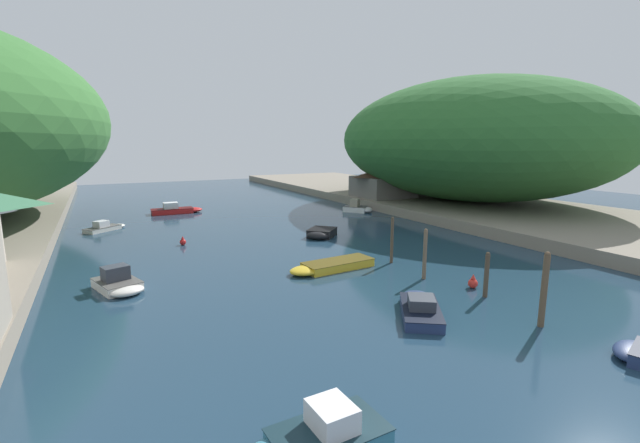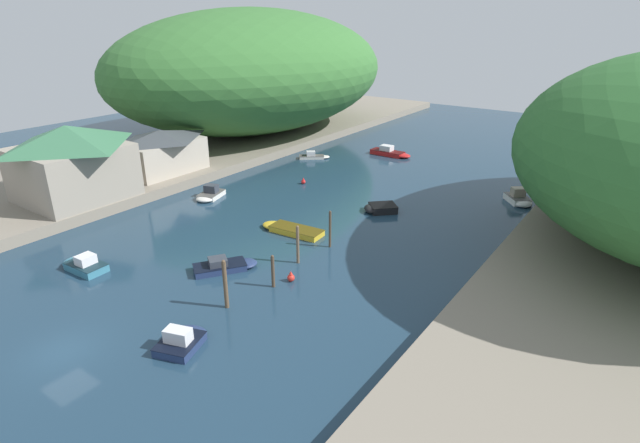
# 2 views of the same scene
# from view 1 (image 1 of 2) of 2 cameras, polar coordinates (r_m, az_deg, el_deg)

# --- Properties ---
(water_surface) EXTENTS (130.00, 130.00, 0.00)m
(water_surface) POSITION_cam_1_polar(r_m,az_deg,el_deg) (36.30, -5.21, -2.91)
(water_surface) COLOR #1E384C
(water_surface) RESTS_ON ground
(right_bank) EXTENTS (22.00, 120.00, 1.08)m
(right_bank) POSITION_cam_1_polar(r_m,az_deg,el_deg) (53.20, 23.81, 1.11)
(right_bank) COLOR gray
(right_bank) RESTS_ON ground
(hillside_right) EXTENTS (28.36, 39.71, 15.24)m
(hillside_right) POSITION_cam_1_polar(r_m,az_deg,el_deg) (58.51, 19.17, 10.23)
(hillside_right) COLOR #2D662D
(hillside_right) RESTS_ON right_bank
(right_bank_cottage) EXTENTS (7.24, 7.40, 3.77)m
(right_bank_cottage) POSITION_cam_1_polar(r_m,az_deg,el_deg) (59.03, 8.37, 5.17)
(right_bank_cottage) COLOR slate
(right_bank_cottage) RESTS_ON right_bank
(boat_far_upstream) EXTENTS (4.21, 5.02, 1.07)m
(boat_far_upstream) POSITION_cam_1_polar(r_m,az_deg,el_deg) (22.27, 13.15, -10.97)
(boat_far_upstream) COLOR navy
(boat_far_upstream) RESTS_ON water_surface
(boat_moored_right) EXTENTS (2.93, 4.05, 1.36)m
(boat_moored_right) POSITION_cam_1_polar(r_m,az_deg,el_deg) (27.35, -25.22, -7.49)
(boat_moored_right) COLOR silver
(boat_moored_right) RESTS_ON water_surface
(boat_near_quay) EXTENTS (4.04, 2.02, 1.33)m
(boat_near_quay) POSITION_cam_1_polar(r_m,az_deg,el_deg) (13.05, -0.47, -27.14)
(boat_near_quay) COLOR teal
(boat_near_quay) RESTS_ON water_surface
(boat_red_skiff) EXTENTS (3.73, 3.71, 0.72)m
(boat_red_skiff) POSITION_cam_1_polar(r_m,az_deg,el_deg) (38.32, 0.10, -1.60)
(boat_red_skiff) COLOR black
(boat_red_skiff) RESTS_ON water_surface
(boat_white_cruiser) EXTENTS (6.21, 2.32, 0.55)m
(boat_white_cruiser) POSITION_cam_1_polar(r_m,az_deg,el_deg) (28.64, 1.18, -5.97)
(boat_white_cruiser) COLOR gold
(boat_white_cruiser) RESTS_ON water_surface
(boat_small_dinghy) EXTENTS (3.66, 3.81, 1.56)m
(boat_small_dinghy) POSITION_cam_1_polar(r_m,az_deg,el_deg) (52.60, 5.12, 1.80)
(boat_small_dinghy) COLOR white
(boat_small_dinghy) RESTS_ON water_surface
(boat_open_rowboat) EXTENTS (4.10, 3.69, 1.00)m
(boat_open_rowboat) POSITION_cam_1_polar(r_m,az_deg,el_deg) (46.34, -26.66, -0.68)
(boat_open_rowboat) COLOR silver
(boat_open_rowboat) RESTS_ON water_surface
(boat_far_right_bank) EXTENTS (5.94, 1.94, 1.34)m
(boat_far_right_bank) POSITION_cam_1_polar(r_m,az_deg,el_deg) (54.24, -18.50, 1.50)
(boat_far_right_bank) COLOR red
(boat_far_right_bank) RESTS_ON water_surface
(mooring_post_nearest) EXTENTS (0.29, 0.29, 3.57)m
(mooring_post_nearest) POSITION_cam_1_polar(r_m,az_deg,el_deg) (22.21, 27.71, -8.01)
(mooring_post_nearest) COLOR brown
(mooring_post_nearest) RESTS_ON water_surface
(mooring_post_second) EXTENTS (0.25, 0.25, 2.56)m
(mooring_post_second) POSITION_cam_1_polar(r_m,az_deg,el_deg) (25.20, 21.32, -6.61)
(mooring_post_second) COLOR #4C3D2D
(mooring_post_second) RESTS_ON water_surface
(mooring_post_middle) EXTENTS (0.24, 0.24, 3.21)m
(mooring_post_middle) POSITION_cam_1_polar(r_m,az_deg,el_deg) (27.24, 13.81, -4.21)
(mooring_post_middle) COLOR brown
(mooring_post_middle) RESTS_ON water_surface
(mooring_post_fourth) EXTENTS (0.21, 0.21, 3.30)m
(mooring_post_fourth) POSITION_cam_1_polar(r_m,az_deg,el_deg) (30.40, 9.57, -2.44)
(mooring_post_fourth) COLOR #4C3D2D
(mooring_post_fourth) RESTS_ON water_surface
(channel_buoy_near) EXTENTS (0.56, 0.56, 0.84)m
(channel_buoy_near) POSITION_cam_1_polar(r_m,az_deg,el_deg) (26.73, 19.72, -7.69)
(channel_buoy_near) COLOR red
(channel_buoy_near) RESTS_ON water_surface
(channel_buoy_far) EXTENTS (0.51, 0.51, 0.77)m
(channel_buoy_far) POSITION_cam_1_polar(r_m,az_deg,el_deg) (37.22, -17.82, -2.57)
(channel_buoy_far) COLOR red
(channel_buoy_far) RESTS_ON water_surface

